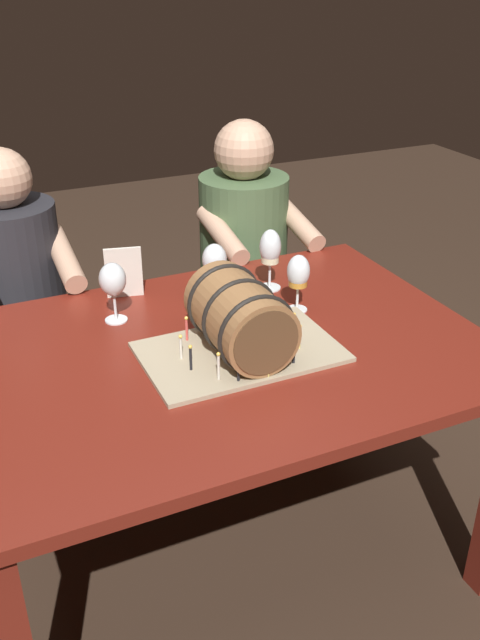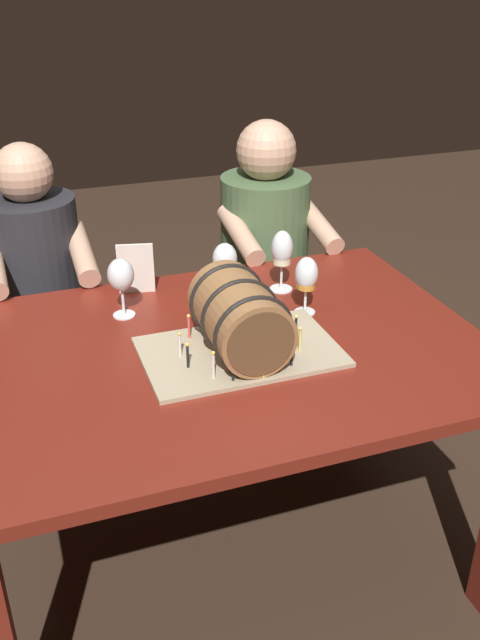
{
  "view_description": "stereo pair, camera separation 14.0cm",
  "coord_description": "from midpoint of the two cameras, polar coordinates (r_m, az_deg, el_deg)",
  "views": [
    {
      "loc": [
        -0.62,
        -1.48,
        1.67
      ],
      "look_at": [
        0.03,
        -0.05,
        0.84
      ],
      "focal_mm": 39.15,
      "sensor_mm": 36.0,
      "label": 1
    },
    {
      "loc": [
        -0.49,
        -1.53,
        1.67
      ],
      "look_at": [
        0.03,
        -0.05,
        0.84
      ],
      "focal_mm": 39.15,
      "sensor_mm": 36.0,
      "label": 2
    }
  ],
  "objects": [
    {
      "name": "dining_table",
      "position": [
        1.91,
        -3.68,
        -4.86
      ],
      "size": [
        1.41,
        1.0,
        0.74
      ],
      "color": "maroon",
      "rests_on": "ground"
    },
    {
      "name": "barrel_cake",
      "position": [
        1.78,
        -2.26,
        -0.17
      ],
      "size": [
        0.51,
        0.32,
        0.21
      ],
      "color": "tan",
      "rests_on": "dining_table"
    },
    {
      "name": "ground_plane",
      "position": [
        2.32,
        -3.18,
        -18.35
      ],
      "size": [
        8.0,
        8.0,
        0.0
      ],
      "primitive_type": "plane",
      "color": "#332319"
    },
    {
      "name": "wine_glass_empty",
      "position": [
        1.98,
        -12.38,
        3.12
      ],
      "size": [
        0.08,
        0.08,
        0.18
      ],
      "color": "white",
      "rests_on": "dining_table"
    },
    {
      "name": "menu_card",
      "position": [
        2.13,
        -11.35,
        3.8
      ],
      "size": [
        0.11,
        0.04,
        0.16
      ],
      "primitive_type": "cube",
      "rotation": [
        0.04,
        0.0,
        -0.23
      ],
      "color": "silver",
      "rests_on": "dining_table"
    },
    {
      "name": "wine_glass_white",
      "position": [
        2.13,
        0.6,
        5.71
      ],
      "size": [
        0.07,
        0.07,
        0.19
      ],
      "color": "white",
      "rests_on": "dining_table"
    },
    {
      "name": "wine_glass_rose",
      "position": [
        2.08,
        -4.04,
        4.69
      ],
      "size": [
        0.07,
        0.07,
        0.17
      ],
      "color": "white",
      "rests_on": "dining_table"
    },
    {
      "name": "wine_glass_amber",
      "position": [
        2.0,
        2.79,
        3.73
      ],
      "size": [
        0.07,
        0.07,
        0.17
      ],
      "color": "white",
      "rests_on": "dining_table"
    },
    {
      "name": "person_seated_right",
      "position": [
        2.7,
        -1.16,
        2.97
      ],
      "size": [
        0.37,
        0.46,
        1.16
      ],
      "color": "#2A3A24",
      "rests_on": "ground"
    },
    {
      "name": "person_seated_left",
      "position": [
        2.54,
        -18.63,
        -0.93
      ],
      "size": [
        0.35,
        0.45,
        1.15
      ],
      "color": "black",
      "rests_on": "ground"
    }
  ]
}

